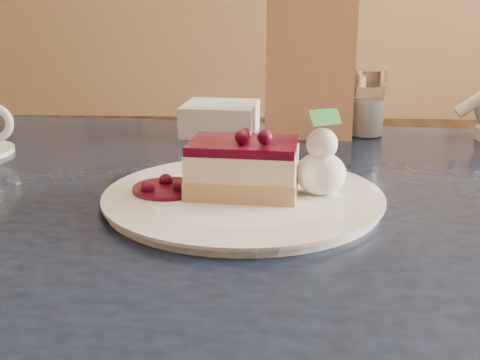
{
  "coord_description": "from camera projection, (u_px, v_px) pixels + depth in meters",
  "views": [
    {
      "loc": [
        -0.03,
        -0.47,
        1.05
      ],
      "look_at": [
        -0.06,
        0.16,
        0.87
      ],
      "focal_mm": 45.0,
      "sensor_mm": 36.0,
      "label": 1
    }
  ],
  "objects": [
    {
      "name": "main_table",
      "position": [
        249.0,
        249.0,
        0.81
      ],
      "size": [
        1.38,
        0.98,
        0.82
      ],
      "rotation": [
        0.0,
        0.0,
        -0.09
      ],
      "color": "#151F35",
      "rests_on": "ground"
    },
    {
      "name": "dessert_plate",
      "position": [
        243.0,
        198.0,
        0.73
      ],
      "size": [
        0.33,
        0.33,
        0.01
      ],
      "primitive_type": "cylinder",
      "color": "white",
      "rests_on": "main_table"
    },
    {
      "name": "cheesecake_slice",
      "position": [
        243.0,
        168.0,
        0.72
      ],
      "size": [
        0.14,
        0.1,
        0.07
      ],
      "rotation": [
        0.0,
        0.0,
        -0.09
      ],
      "color": "#DDAE77",
      "rests_on": "dessert_plate"
    },
    {
      "name": "whipped_cream",
      "position": [
        321.0,
        173.0,
        0.72
      ],
      "size": [
        0.06,
        0.06,
        0.05
      ],
      "color": "white",
      "rests_on": "dessert_plate"
    },
    {
      "name": "berry_sauce",
      "position": [
        168.0,
        189.0,
        0.74
      ],
      "size": [
        0.09,
        0.09,
        0.01
      ],
      "primitive_type": "cylinder",
      "color": "#360412",
      "rests_on": "dessert_plate"
    },
    {
      "name": "menu_card",
      "position": [
        311.0,
        70.0,
        1.04
      ],
      "size": [
        0.15,
        0.05,
        0.24
      ],
      "primitive_type": "cube",
      "rotation": [
        0.0,
        0.0,
        -0.09
      ],
      "color": "beige",
      "rests_on": "main_table"
    },
    {
      "name": "sugar_shaker",
      "position": [
        367.0,
        102.0,
        1.07
      ],
      "size": [
        0.07,
        0.07,
        0.12
      ],
      "color": "white",
      "rests_on": "main_table"
    },
    {
      "name": "napkin_stack",
      "position": [
        220.0,
        118.0,
        1.11
      ],
      "size": [
        0.14,
        0.14,
        0.05
      ],
      "primitive_type": "cube",
      "rotation": [
        0.0,
        0.0,
        -0.09
      ],
      "color": "white",
      "rests_on": "main_table"
    }
  ]
}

